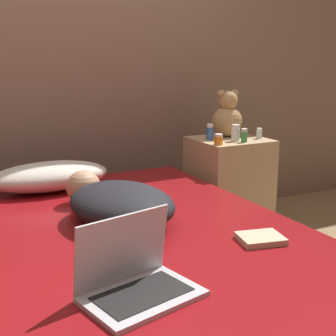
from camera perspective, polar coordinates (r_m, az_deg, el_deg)
ground_plane at (r=2.13m, az=-6.19°, el=-19.29°), size 12.00×12.00×0.00m
wall_back at (r=3.01m, az=-15.77°, el=15.84°), size 8.00×0.06×2.60m
bed at (r=2.02m, az=-6.35°, el=-13.93°), size 1.53×1.95×0.45m
nightstand at (r=3.04m, az=7.37°, el=-2.44°), size 0.44×0.42×0.65m
pillow at (r=2.57m, az=-14.23°, el=-0.98°), size 0.63×0.31×0.15m
person_lying at (r=2.04m, az=-6.16°, el=-4.13°), size 0.50×0.71×0.17m
laptop at (r=1.43m, az=-4.08°, el=-13.20°), size 0.38×0.30×0.24m
teddy_bear at (r=3.04m, az=7.25°, el=6.27°), size 0.20×0.20×0.30m
bottle_orange at (r=2.75m, az=6.17°, el=3.48°), size 0.05×0.05×0.06m
bottle_white at (r=2.89m, az=8.23°, el=4.24°), size 0.05×0.05×0.10m
bottle_clear at (r=3.00m, az=11.06°, el=4.16°), size 0.04×0.04×0.07m
bottle_blue at (r=2.90m, az=5.12°, el=4.39°), size 0.04×0.04×0.10m
bottle_green at (r=2.86m, az=9.28°, el=3.94°), size 0.04×0.04×0.08m
book at (r=1.86m, az=11.23°, el=-8.43°), size 0.19×0.17×0.02m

